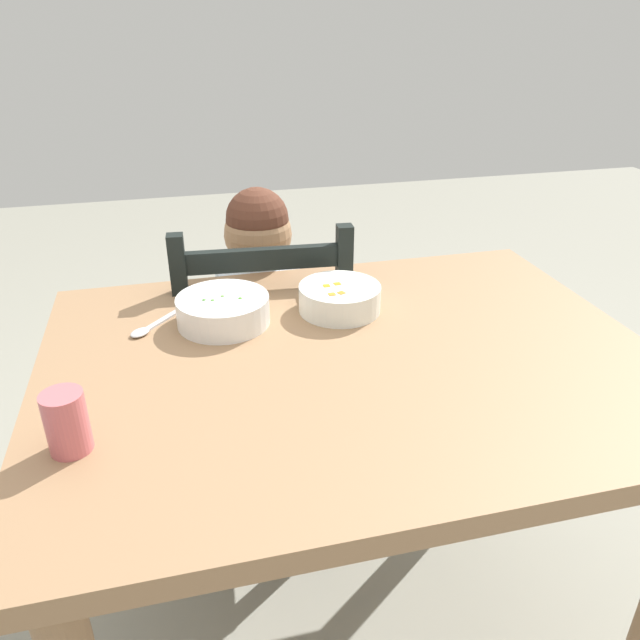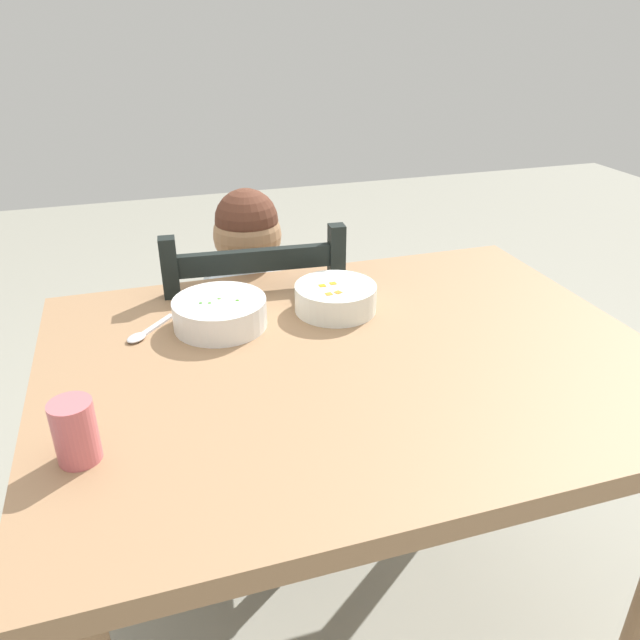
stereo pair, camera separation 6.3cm
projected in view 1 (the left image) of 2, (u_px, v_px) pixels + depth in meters
The scene contains 8 objects.
ground_plane at pixel (344, 626), 1.50m from camera, with size 8.00×8.00×0.00m, color gray.
dining_table at pixel (350, 407), 1.21m from camera, with size 1.15×0.87×0.77m.
dining_chair at pixel (264, 373), 1.69m from camera, with size 0.45×0.45×0.91m.
child_figure at pixel (263, 314), 1.60m from camera, with size 0.32×0.31×0.96m.
bowl_of_peas at pixel (223, 309), 1.25m from camera, with size 0.19×0.19×0.06m.
bowl_of_carrots at pixel (340, 297), 1.30m from camera, with size 0.17×0.17×0.06m.
spoon at pixel (147, 329), 1.23m from camera, with size 0.11×0.12×0.01m.
drinking_cup at pixel (67, 422), 0.88m from camera, with size 0.06×0.06×0.10m, color #CC6268.
Camera 1 is at (-0.30, -0.95, 1.35)m, focal length 34.43 mm.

